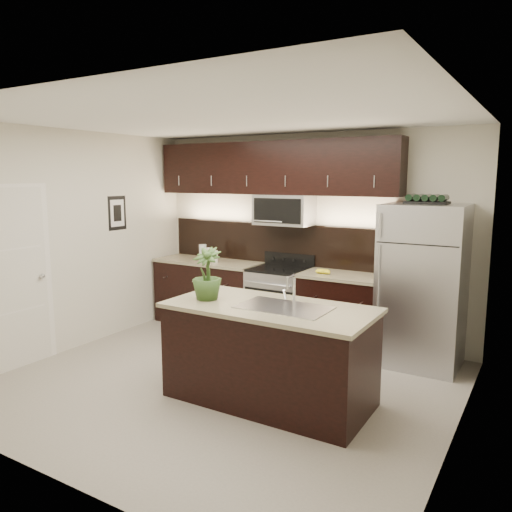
{
  "coord_description": "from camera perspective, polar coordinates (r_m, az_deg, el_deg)",
  "views": [
    {
      "loc": [
        2.81,
        -4.07,
        2.13
      ],
      "look_at": [
        0.06,
        0.55,
        1.28
      ],
      "focal_mm": 35.0,
      "sensor_mm": 36.0,
      "label": 1
    }
  ],
  "objects": [
    {
      "name": "french_press",
      "position": [
        6.04,
        14.19,
        -1.44
      ],
      "size": [
        0.11,
        0.11,
        0.33
      ],
      "rotation": [
        0.0,
        0.0,
        -0.27
      ],
      "color": "silver",
      "rests_on": "counter_run"
    },
    {
      "name": "sink_faucet",
      "position": [
        4.63,
        3.26,
        -5.69
      ],
      "size": [
        0.84,
        0.5,
        0.28
      ],
      "color": "silver",
      "rests_on": "island"
    },
    {
      "name": "plant",
      "position": [
        4.89,
        -5.63,
        -2.03
      ],
      "size": [
        0.31,
        0.31,
        0.51
      ],
      "primitive_type": "imported",
      "rotation": [
        0.0,
        0.0,
        0.1
      ],
      "color": "#2F4C1E",
      "rests_on": "island"
    },
    {
      "name": "counter_run",
      "position": [
        6.83,
        1.18,
        -5.07
      ],
      "size": [
        3.51,
        0.65,
        0.94
      ],
      "color": "black",
      "rests_on": "ground"
    },
    {
      "name": "wine_rack",
      "position": [
        5.83,
        18.98,
        6.13
      ],
      "size": [
        0.45,
        0.28,
        0.11
      ],
      "color": "black",
      "rests_on": "refrigerator"
    },
    {
      "name": "bananas",
      "position": [
        6.29,
        7.31,
        -1.69
      ],
      "size": [
        0.2,
        0.15,
        0.06
      ],
      "primitive_type": "ellipsoid",
      "rotation": [
        0.0,
        0.0,
        0.02
      ],
      "color": "yellow",
      "rests_on": "counter_run"
    },
    {
      "name": "room_walls",
      "position": [
        5.0,
        -5.16,
        3.99
      ],
      "size": [
        4.52,
        4.02,
        2.71
      ],
      "color": "beige",
      "rests_on": "ground"
    },
    {
      "name": "upper_fixtures",
      "position": [
        6.74,
        2.05,
        9.08
      ],
      "size": [
        3.49,
        0.4,
        1.66
      ],
      "color": "black",
      "rests_on": "counter_run"
    },
    {
      "name": "canisters",
      "position": [
        7.16,
        -5.59,
        0.22
      ],
      "size": [
        0.34,
        0.14,
        0.23
      ],
      "rotation": [
        0.0,
        0.0,
        -0.19
      ],
      "color": "silver",
      "rests_on": "counter_run"
    },
    {
      "name": "ground",
      "position": [
        5.38,
        -3.67,
        -14.31
      ],
      "size": [
        4.5,
        4.5,
        0.0
      ],
      "primitive_type": "plane",
      "color": "gray",
      "rests_on": "ground"
    },
    {
      "name": "refrigerator",
      "position": [
        5.95,
        18.5,
        -3.22
      ],
      "size": [
        0.89,
        0.8,
        1.84
      ],
      "primitive_type": "cube",
      "color": "#B2B2B7",
      "rests_on": "ground"
    },
    {
      "name": "island",
      "position": [
        4.83,
        1.54,
        -11.06
      ],
      "size": [
        1.96,
        0.96,
        0.94
      ],
      "color": "black",
      "rests_on": "ground"
    }
  ]
}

